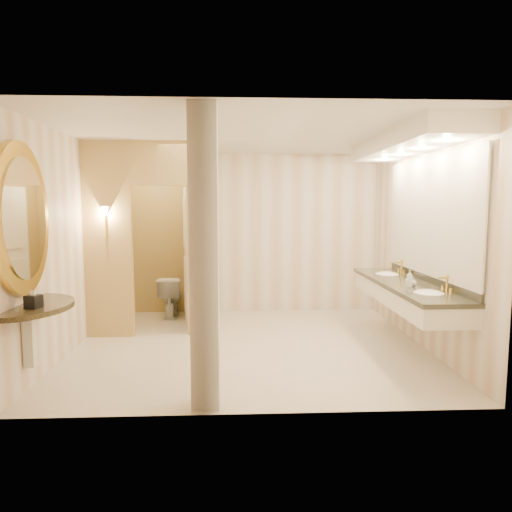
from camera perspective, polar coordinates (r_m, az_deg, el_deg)
The scene contains 16 objects.
floor at distance 6.11m, azimuth -0.86°, elevation -11.07°, with size 4.50×4.50×0.00m, color beige.
ceiling at distance 5.90m, azimuth -0.90°, elevation 14.84°, with size 4.50×4.50×0.00m, color silver.
wall_back at distance 7.85m, azimuth -1.31°, elevation 2.82°, with size 4.50×0.02×2.70m, color #EFE3CF.
wall_front at distance 3.86m, azimuth -0.01°, elevation -0.73°, with size 4.50×0.02×2.70m, color #EFE3CF.
wall_left at distance 6.21m, azimuth -22.13°, elevation 1.46°, with size 0.02×4.00×2.70m, color #EFE3CF.
wall_right at distance 6.33m, azimuth 19.93°, elevation 1.63°, with size 0.02×4.00×2.70m, color #EFE3CF.
toilet_closet at distance 6.88m, azimuth -10.43°, elevation 2.54°, with size 1.50×1.55×2.70m.
wall_sconce at distance 6.50m, azimuth -18.29°, elevation 5.17°, with size 0.14×0.14×0.42m.
vanity at distance 5.94m, azimuth 18.71°, elevation 4.09°, with size 0.75×2.75×2.09m.
console_shelf at distance 4.90m, azimuth -27.17°, elevation 0.08°, with size 1.13×1.13×2.01m.
pillar at distance 4.07m, azimuth -6.48°, elevation -0.41°, with size 0.25×0.25×2.70m, color white.
tissue_box at distance 4.74m, azimuth -26.04°, elevation -5.13°, with size 0.12×0.12×0.12m, color black.
toilet at distance 7.69m, azimuth -10.63°, elevation -4.96°, with size 0.38×0.66×0.68m, color white.
soap_bottle_a at distance 5.61m, azimuth 18.55°, elevation -3.01°, with size 0.07×0.07×0.15m, color beige.
soap_bottle_b at distance 5.70m, azimuth 18.99°, elevation -3.04°, with size 0.09×0.09×0.11m, color silver.
soap_bottle_c at distance 5.72m, azimuth 18.65°, elevation -2.61°, with size 0.07×0.07×0.19m, color #C6B28C.
Camera 1 is at (-0.17, -5.83, 1.82)m, focal length 32.00 mm.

